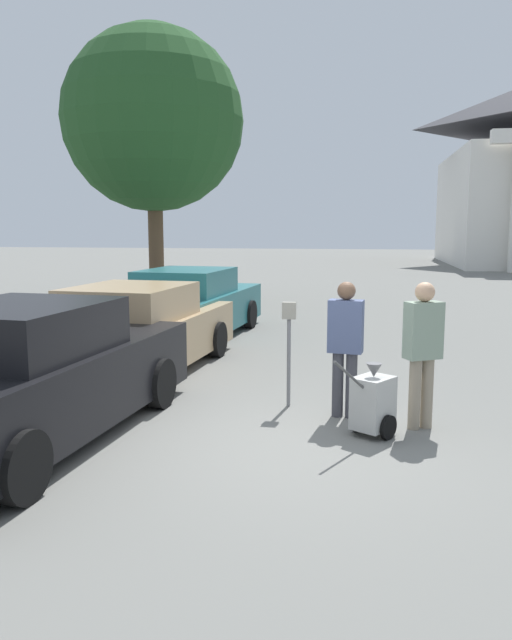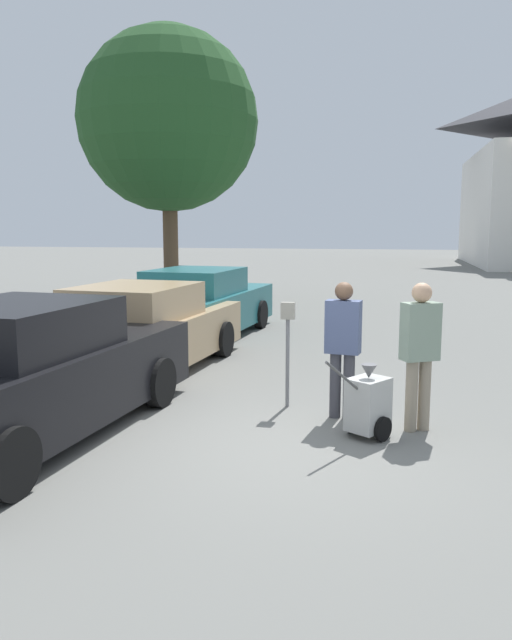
{
  "view_description": "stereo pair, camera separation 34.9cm",
  "coord_description": "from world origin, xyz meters",
  "px_view_note": "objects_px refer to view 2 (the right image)",
  "views": [
    {
      "loc": [
        0.81,
        -6.52,
        2.37
      ],
      "look_at": [
        -0.59,
        1.81,
        1.1
      ],
      "focal_mm": 35.0,
      "sensor_mm": 36.0,
      "label": 1
    },
    {
      "loc": [
        1.15,
        -6.45,
        2.37
      ],
      "look_at": [
        -0.59,
        1.81,
        1.1
      ],
      "focal_mm": 35.0,
      "sensor_mm": 36.0,
      "label": 2
    }
  ],
  "objects_px": {
    "person_supervisor": "(420,347)",
    "equipment_cart": "(368,404)",
    "parking_meter": "(288,335)",
    "parked_car_black": "(27,375)",
    "parked_car_teal": "(199,306)",
    "person_worker": "(343,342)",
    "parked_car_tan": "(140,332)"
  },
  "relations": [
    {
      "from": "parked_car_tan",
      "to": "parked_car_black",
      "type": "bearing_deg",
      "value": -84.92
    },
    {
      "from": "parked_car_teal",
      "to": "equipment_cart",
      "type": "distance_m",
      "value": 6.87
    },
    {
      "from": "equipment_cart",
      "to": "parked_car_black",
      "type": "bearing_deg",
      "value": -134.52
    },
    {
      "from": "parking_meter",
      "to": "person_supervisor",
      "type": "distance_m",
      "value": 1.77
    },
    {
      "from": "parked_car_teal",
      "to": "parking_meter",
      "type": "height_order",
      "value": "parked_car_teal"
    },
    {
      "from": "person_worker",
      "to": "parked_car_teal",
      "type": "bearing_deg",
      "value": -47.98
    },
    {
      "from": "parking_meter",
      "to": "person_supervisor",
      "type": "bearing_deg",
      "value": -21.78
    },
    {
      "from": "parked_car_black",
      "to": "equipment_cart",
      "type": "xyz_separation_m",
      "value": [
        3.75,
        0.78,
        -0.33
      ]
    },
    {
      "from": "person_supervisor",
      "to": "parking_meter",
      "type": "bearing_deg",
      "value": -50.13
    },
    {
      "from": "parked_car_black",
      "to": "person_worker",
      "type": "bearing_deg",
      "value": 27.9
    },
    {
      "from": "parked_car_black",
      "to": "parked_car_tan",
      "type": "relative_size",
      "value": 1.0
    },
    {
      "from": "parked_car_black",
      "to": "parking_meter",
      "type": "distance_m",
      "value": 3.23
    },
    {
      "from": "parked_car_black",
      "to": "person_supervisor",
      "type": "relative_size",
      "value": 2.84
    },
    {
      "from": "parking_meter",
      "to": "person_supervisor",
      "type": "height_order",
      "value": "person_supervisor"
    },
    {
      "from": "parked_car_black",
      "to": "person_supervisor",
      "type": "height_order",
      "value": "person_supervisor"
    },
    {
      "from": "parked_car_teal",
      "to": "equipment_cart",
      "type": "bearing_deg",
      "value": -51.76
    },
    {
      "from": "equipment_cart",
      "to": "parked_car_teal",
      "type": "bearing_deg",
      "value": 156.94
    },
    {
      "from": "parked_car_black",
      "to": "parked_car_teal",
      "type": "distance_m",
      "value": 6.52
    },
    {
      "from": "parked_car_tan",
      "to": "person_worker",
      "type": "relative_size",
      "value": 2.9
    },
    {
      "from": "parked_car_tan",
      "to": "parked_car_teal",
      "type": "xyz_separation_m",
      "value": [
        0.0,
        3.24,
        0.02
      ]
    },
    {
      "from": "parked_car_tan",
      "to": "person_supervisor",
      "type": "relative_size",
      "value": 2.84
    },
    {
      "from": "parked_car_tan",
      "to": "parking_meter",
      "type": "distance_m",
      "value": 3.07
    },
    {
      "from": "parked_car_tan",
      "to": "person_worker",
      "type": "height_order",
      "value": "person_worker"
    },
    {
      "from": "parked_car_tan",
      "to": "parked_car_teal",
      "type": "bearing_deg",
      "value": 95.08
    },
    {
      "from": "parked_car_tan",
      "to": "equipment_cart",
      "type": "bearing_deg",
      "value": -28.63
    },
    {
      "from": "parked_car_black",
      "to": "parked_car_teal",
      "type": "height_order",
      "value": "parked_car_black"
    },
    {
      "from": "person_worker",
      "to": "equipment_cart",
      "type": "distance_m",
      "value": 0.94
    },
    {
      "from": "parked_car_black",
      "to": "parked_car_teal",
      "type": "relative_size",
      "value": 0.96
    },
    {
      "from": "parked_car_tan",
      "to": "person_supervisor",
      "type": "xyz_separation_m",
      "value": [
        4.31,
        -2.14,
        0.33
      ]
    },
    {
      "from": "person_supervisor",
      "to": "equipment_cart",
      "type": "xyz_separation_m",
      "value": [
        -0.56,
        -0.36,
        -0.61
      ]
    },
    {
      "from": "person_supervisor",
      "to": "parked_car_teal",
      "type": "bearing_deg",
      "value": -79.65
    },
    {
      "from": "person_supervisor",
      "to": "parked_car_tan",
      "type": "bearing_deg",
      "value": -54.78
    }
  ]
}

